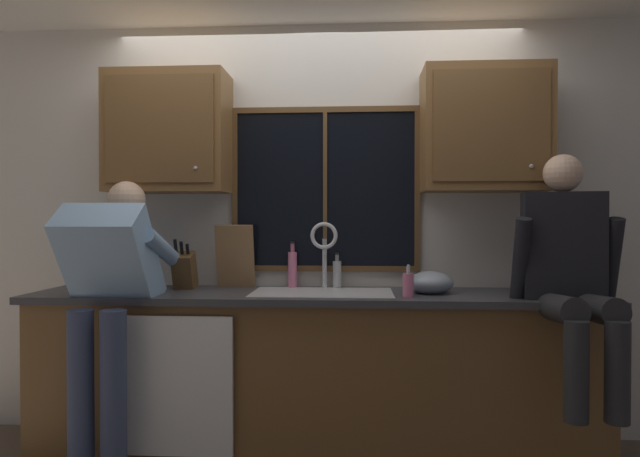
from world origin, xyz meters
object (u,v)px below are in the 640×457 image
Objects in this scene: person_standing at (109,291)px; soap_dispenser at (408,284)px; cutting_board at (235,256)px; mixing_bowl at (430,283)px; knife_block at (184,271)px; bottle_green_glass at (337,273)px; person_sitting_on_counter at (569,265)px; bottle_tall_clear at (292,268)px.

soap_dispenser is (1.58, 0.15, 0.03)m from person_standing.
cutting_board reaches higher than mixing_bowl.
knife_block is 0.92m from bottle_green_glass.
person_sitting_on_counter reaches higher than knife_block.
bottle_green_glass is (-0.54, 0.22, 0.03)m from mixing_bowl.
cutting_board reaches higher than soap_dispenser.
bottle_green_glass reaches higher than soap_dispenser.
bottle_green_glass is (1.19, 0.54, 0.05)m from person_standing.
bottle_green_glass is 0.28m from bottle_tall_clear.
knife_block reaches higher than soap_dispenser.
cutting_board is at bearing -175.48° from bottle_tall_clear.
soap_dispenser is (1.02, -0.37, -0.12)m from cutting_board.
cutting_board is at bearing 170.48° from mixing_bowl.
cutting_board is 1.10m from soap_dispenser.
cutting_board is at bearing 160.13° from soap_dispenser.
knife_block is at bearing 57.06° from person_standing.
person_standing is at bearing -155.38° from bottle_green_glass.
person_standing is 4.84× the size of knife_block.
person_standing is 1.23× the size of person_sitting_on_counter.
soap_dispenser is (-0.14, -0.17, 0.01)m from mixing_bowl.
soap_dispenser is at bearing -128.59° from mixing_bowl.
person_sitting_on_counter is 1.31m from bottle_green_glass.
soap_dispenser is 0.82× the size of bottle_green_glass.
person_standing is at bearing -174.57° from soap_dispenser.
knife_block is at bearing -172.42° from bottle_green_glass.
knife_block is at bearing 176.17° from mixing_bowl.
bottle_tall_clear is at bearing 164.64° from mixing_bowl.
person_sitting_on_counter is 1.56m from bottle_tall_clear.
soap_dispenser is 0.63× the size of bottle_tall_clear.
person_sitting_on_counter reaches higher than soap_dispenser.
knife_block is 0.31m from cutting_board.
knife_block reaches higher than bottle_green_glass.
person_sitting_on_counter is at bearing -7.76° from soap_dispenser.
bottle_tall_clear is (0.64, 0.13, 0.01)m from knife_block.
cutting_board is 2.22× the size of soap_dispenser.
cutting_board is 1.19m from mixing_bowl.
knife_block is 1.50× the size of bottle_green_glass.
mixing_bowl is (1.16, -0.20, -0.13)m from cutting_board.
cutting_board is (-1.83, 0.48, 0.01)m from person_sitting_on_counter.
bottle_tall_clear reaches higher than soap_dispenser.
mixing_bowl is at bearing 10.69° from person_standing.
mixing_bowl is at bearing 156.83° from person_sitting_on_counter.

